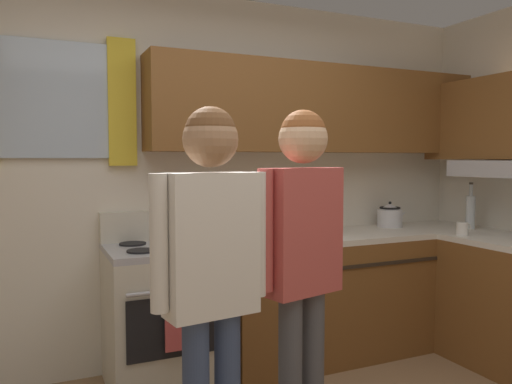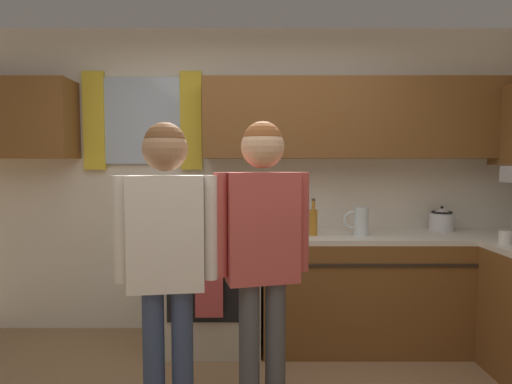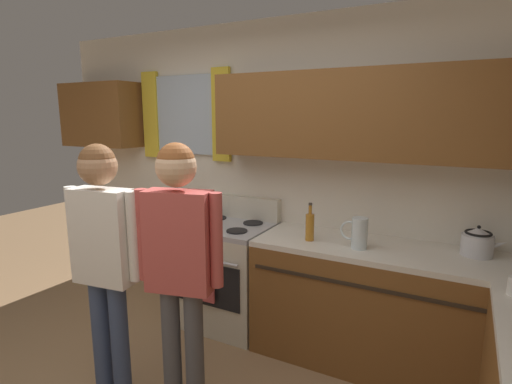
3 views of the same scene
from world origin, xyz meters
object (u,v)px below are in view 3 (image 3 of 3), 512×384
object	(u,v)px
bottle_oil_amber	(310,226)
water_pitcher	(358,233)
stove_oven	(227,272)
adult_in_plaid	(179,252)
adult_left	(104,246)
stovetop_kettle	(478,242)

from	to	relation	value
bottle_oil_amber	water_pitcher	size ratio (longest dim) A/B	1.30
stove_oven	water_pitcher	world-z (taller)	water_pitcher
stove_oven	adult_in_plaid	distance (m)	1.29
adult_left	stovetop_kettle	bearing A→B (deg)	33.82
stove_oven	adult_left	world-z (taller)	adult_left
stovetop_kettle	stove_oven	bearing A→B (deg)	-175.91
water_pitcher	adult_left	world-z (taller)	adult_left
adult_in_plaid	stove_oven	bearing A→B (deg)	108.84
stovetop_kettle	adult_in_plaid	world-z (taller)	adult_in_plaid
stove_oven	water_pitcher	xyz separation A→B (m)	(1.14, -0.09, 0.54)
stove_oven	adult_in_plaid	bearing A→B (deg)	-71.16
bottle_oil_amber	water_pitcher	world-z (taller)	bottle_oil_amber
water_pitcher	adult_in_plaid	distance (m)	1.26
stovetop_kettle	adult_left	xyz separation A→B (m)	(-1.99, -1.33, 0.05)
water_pitcher	adult_left	size ratio (longest dim) A/B	0.13
bottle_oil_amber	stovetop_kettle	xyz separation A→B (m)	(1.10, 0.22, -0.01)
stove_oven	adult_left	size ratio (longest dim) A/B	0.66
bottle_oil_amber	water_pitcher	xyz separation A→B (m)	(0.36, -0.01, 0.00)
water_pitcher	adult_left	xyz separation A→B (m)	(-1.26, -1.11, 0.03)
stovetop_kettle	water_pitcher	world-z (taller)	water_pitcher
stove_oven	adult_left	xyz separation A→B (m)	(-0.11, -1.20, 0.58)
stove_oven	bottle_oil_amber	xyz separation A→B (m)	(0.78, -0.08, 0.54)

